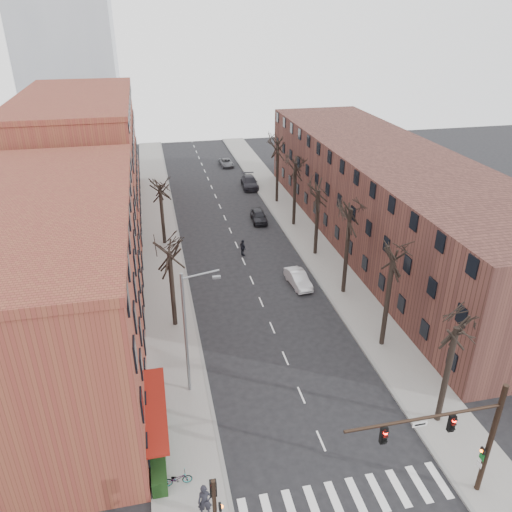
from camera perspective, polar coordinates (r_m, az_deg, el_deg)
ground at (r=29.50m, az=10.24°, el=-25.63°), size 160.00×160.00×0.00m
sidewalk_left at (r=56.23m, az=-10.84°, el=1.85°), size 4.00×90.00×0.15m
sidewalk_right at (r=58.58m, az=4.96°, el=3.27°), size 4.00×90.00×0.15m
building_left_near at (r=36.47m, az=-22.81°, el=-3.74°), size 12.00×26.00×12.00m
building_left_far at (r=62.87m, az=-19.16°, el=10.23°), size 12.00×28.00×14.00m
building_right at (r=55.38m, az=14.68°, el=6.56°), size 12.00×50.00×10.00m
awning_left at (r=32.13m, az=-10.96°, el=-20.10°), size 1.20×7.00×0.15m
hedge at (r=30.97m, az=-11.18°, el=-20.62°), size 0.80×6.00×1.00m
tree_right_a at (r=34.67m, az=19.95°, el=-17.27°), size 5.20×5.20×10.00m
tree_right_b at (r=39.89m, az=14.12°, el=-9.82°), size 5.20×5.20×10.80m
tree_right_c at (r=45.91m, az=9.90°, el=-4.14°), size 5.20×5.20×11.60m
tree_right_d at (r=52.46m, az=6.75°, el=0.20°), size 5.20×5.20×10.00m
tree_right_e at (r=59.37m, az=4.31°, el=3.54°), size 5.20×5.20×10.80m
tree_right_f at (r=66.53m, az=2.38°, el=6.18°), size 5.20×5.20×11.60m
tree_left_a at (r=41.36m, az=-9.19°, el=-7.83°), size 5.20×5.20×9.50m
tree_left_b at (r=55.36m, az=-10.37°, el=1.39°), size 5.20×5.20×9.50m
signal_mast_arm at (r=27.86m, az=22.84°, el=-18.29°), size 8.14×0.30×7.20m
signal_pole_left at (r=25.64m, az=-4.74°, el=-26.67°), size 0.47×0.44×4.40m
streetlight at (r=31.95m, az=-7.77°, el=-8.25°), size 2.45×0.22×9.03m
silver_sedan at (r=46.22m, az=4.84°, el=-2.62°), size 1.79×4.18×1.34m
parked_car_near at (r=59.97m, az=0.31°, el=4.60°), size 1.91×4.26×1.42m
parked_car_mid at (r=71.92m, az=-0.75°, el=8.43°), size 2.56×5.46×1.54m
parked_car_far at (r=82.41m, az=-3.41°, el=10.61°), size 2.14×4.21×1.14m
pedestrian_a at (r=27.71m, az=-5.87°, el=-26.12°), size 0.75×0.52×1.98m
pedestrian_b at (r=31.86m, az=-11.10°, el=-17.98°), size 1.07×1.02×1.75m
pedestrian_crossing at (r=51.47m, az=-1.53°, el=0.94°), size 0.77×1.12×1.77m
bicycle at (r=29.46m, az=-8.98°, el=-23.84°), size 1.60×0.58×0.83m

